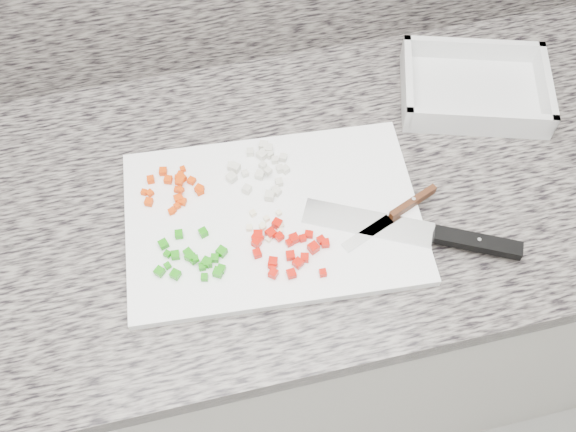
{
  "coord_description": "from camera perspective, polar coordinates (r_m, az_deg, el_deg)",
  "views": [
    {
      "loc": [
        -0.07,
        0.86,
        1.78
      ],
      "look_at": [
        0.05,
        1.36,
        0.94
      ],
      "focal_mm": 40.0,
      "sensor_mm": 36.0,
      "label": 1
    }
  ],
  "objects": [
    {
      "name": "cabinet",
      "position": [
        1.47,
        -2.57,
        -8.0
      ],
      "size": [
        3.92,
        0.62,
        0.86
      ],
      "primitive_type": "cube",
      "color": "silver",
      "rests_on": "ground"
    },
    {
      "name": "tray",
      "position": [
        1.21,
        16.2,
        10.73
      ],
      "size": [
        0.3,
        0.25,
        0.05
      ],
      "rotation": [
        0.0,
        0.0,
        -0.3
      ],
      "color": "silver",
      "rests_on": "countertop"
    },
    {
      "name": "paring_knife",
      "position": [
        1.02,
        10.05,
        0.53
      ],
      "size": [
        0.17,
        0.08,
        0.02
      ],
      "rotation": [
        0.0,
        0.0,
        0.39
      ],
      "color": "silver",
      "rests_on": "cutting_board"
    },
    {
      "name": "green_pepper_pile",
      "position": [
        0.97,
        -8.32,
        -3.73
      ],
      "size": [
        0.11,
        0.09,
        0.02
      ],
      "color": "#19860C",
      "rests_on": "cutting_board"
    },
    {
      "name": "cutting_board",
      "position": [
        1.02,
        -1.36,
        -0.09
      ],
      "size": [
        0.48,
        0.34,
        0.02
      ],
      "primitive_type": "cube",
      "rotation": [
        0.0,
        0.0,
        -0.08
      ],
      "color": "white",
      "rests_on": "countertop"
    },
    {
      "name": "carrot_pile",
      "position": [
        1.04,
        -10.0,
        2.42
      ],
      "size": [
        0.1,
        0.09,
        0.02
      ],
      "color": "#DC3D04",
      "rests_on": "cutting_board"
    },
    {
      "name": "red_pepper_pile",
      "position": [
        0.97,
        -0.3,
        -2.78
      ],
      "size": [
        0.12,
        0.11,
        0.01
      ],
      "color": "#C30D02",
      "rests_on": "cutting_board"
    },
    {
      "name": "countertop",
      "position": [
        1.07,
        -3.5,
        1.53
      ],
      "size": [
        3.96,
        0.64,
        0.04
      ],
      "primitive_type": "cube",
      "color": "slate",
      "rests_on": "cabinet"
    },
    {
      "name": "onion_pile",
      "position": [
        1.05,
        -2.36,
        4.18
      ],
      "size": [
        0.11,
        0.12,
        0.02
      ],
      "color": "beige",
      "rests_on": "cutting_board"
    },
    {
      "name": "chef_knife",
      "position": [
        1.01,
        13.31,
        -1.71
      ],
      "size": [
        0.32,
        0.18,
        0.02
      ],
      "rotation": [
        0.0,
        0.0,
        -0.46
      ],
      "color": "silver",
      "rests_on": "cutting_board"
    },
    {
      "name": "garlic_pile",
      "position": [
        0.99,
        -2.06,
        -0.93
      ],
      "size": [
        0.06,
        0.06,
        0.01
      ],
      "color": "#F6EBBE",
      "rests_on": "cutting_board"
    }
  ]
}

